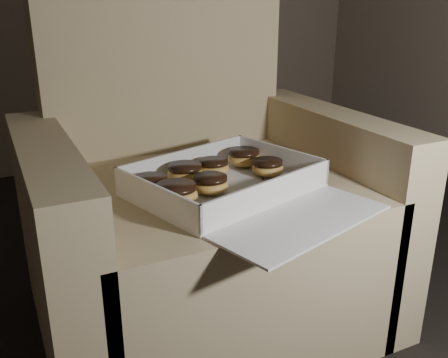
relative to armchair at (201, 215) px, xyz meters
name	(u,v)px	position (x,y,z in m)	size (l,w,h in m)	color
armchair	(201,215)	(0.00, 0.00, 0.00)	(0.81, 0.68, 0.84)	tan
bakery_box	(238,190)	(0.01, -0.17, 0.12)	(0.48, 0.52, 0.06)	white
donut_a	(185,173)	(-0.06, -0.06, 0.14)	(0.08, 0.08, 0.04)	gold
donut_b	(150,185)	(-0.16, -0.10, 0.14)	(0.08, 0.08, 0.04)	gold
donut_c	(268,167)	(0.12, -0.11, 0.14)	(0.07, 0.07, 0.04)	gold
donut_d	(211,184)	(-0.04, -0.15, 0.14)	(0.07, 0.07, 0.04)	gold
donut_e	(244,157)	(0.11, -0.02, 0.14)	(0.08, 0.08, 0.04)	gold
donut_f	(213,167)	(0.01, -0.05, 0.14)	(0.07, 0.07, 0.04)	gold
donut_g	(176,194)	(-0.13, -0.18, 0.14)	(0.09, 0.09, 0.04)	gold
crumb_a	(288,186)	(0.13, -0.19, 0.12)	(0.01, 0.01, 0.00)	black
crumb_b	(210,215)	(-0.09, -0.26, 0.12)	(0.01, 0.01, 0.00)	black
crumb_c	(263,179)	(0.10, -0.13, 0.12)	(0.01, 0.01, 0.00)	black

